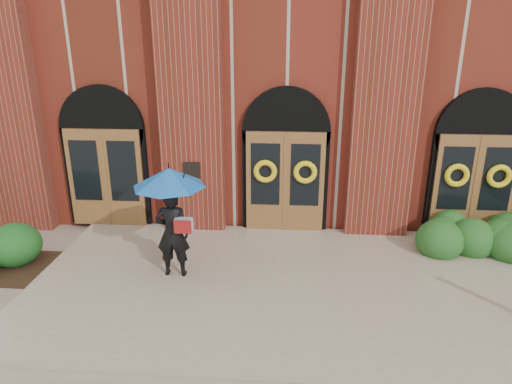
{
  "coord_description": "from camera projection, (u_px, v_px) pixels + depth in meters",
  "views": [
    {
      "loc": [
        0.06,
        -7.92,
        4.87
      ],
      "look_at": [
        -0.59,
        1.0,
        1.73
      ],
      "focal_mm": 32.0,
      "sensor_mm": 36.0,
      "label": 1
    }
  ],
  "objects": [
    {
      "name": "ground",
      "position": [
        282.0,
        291.0,
        9.07
      ],
      "size": [
        90.0,
        90.0,
        0.0
      ],
      "primitive_type": "plane",
      "color": "gray",
      "rests_on": "ground"
    },
    {
      "name": "landing",
      "position": [
        282.0,
        284.0,
        9.18
      ],
      "size": [
        10.0,
        5.3,
        0.15
      ],
      "primitive_type": "cube",
      "color": "tan",
      "rests_on": "ground"
    },
    {
      "name": "church_building",
      "position": [
        288.0,
        73.0,
        16.17
      ],
      "size": [
        16.2,
        12.53,
        7.0
      ],
      "color": "maroon",
      "rests_on": "ground"
    },
    {
      "name": "man_with_umbrella",
      "position": [
        171.0,
        202.0,
        8.89
      ],
      "size": [
        1.46,
        1.46,
        2.27
      ],
      "rotation": [
        0.0,
        0.0,
        3.17
      ],
      "color": "black",
      "rests_on": "landing"
    },
    {
      "name": "hedge_wall_right",
      "position": [
        507.0,
        233.0,
        10.64
      ],
      "size": [
        3.4,
        1.36,
        0.87
      ],
      "primitive_type": "ellipsoid",
      "color": "#1F4C1A",
      "rests_on": "ground"
    }
  ]
}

